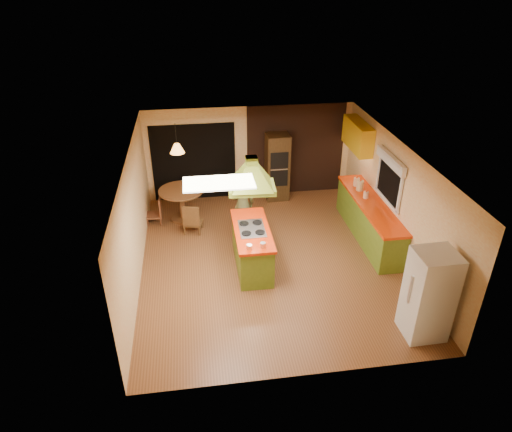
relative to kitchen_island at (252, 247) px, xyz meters
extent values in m
plane|color=brown|center=(0.41, 0.16, -0.46)|extent=(6.50, 6.50, 0.00)
plane|color=#FEE5B6|center=(0.41, 3.41, 0.79)|extent=(5.50, 0.00, 5.50)
plane|color=#FEE5B6|center=(0.41, -3.09, 0.79)|extent=(5.50, 0.00, 5.50)
plane|color=#FEE5B6|center=(-2.34, 0.16, 0.79)|extent=(0.00, 6.50, 6.50)
plane|color=#FEE5B6|center=(3.16, 0.16, 0.79)|extent=(0.00, 6.50, 6.50)
plane|color=silver|center=(0.41, 0.16, 2.04)|extent=(6.50, 6.50, 0.00)
cube|color=#381E14|center=(1.66, 3.39, 0.79)|extent=(2.64, 0.03, 2.50)
cube|color=black|center=(-1.09, 3.39, 0.59)|extent=(2.20, 0.03, 2.10)
cube|color=olive|center=(2.86, 0.76, -0.03)|extent=(0.58, 3.00, 0.86)
cube|color=#E53807|center=(2.86, 0.76, 0.43)|extent=(0.62, 3.05, 0.06)
cube|color=yellow|center=(2.98, 2.36, 1.49)|extent=(0.34, 1.40, 0.70)
cube|color=black|center=(3.13, 0.56, 1.09)|extent=(0.03, 1.16, 0.96)
cube|color=white|center=(3.08, 0.56, 1.56)|extent=(0.10, 1.35, 0.22)
cube|color=white|center=(-0.69, -1.04, 2.02)|extent=(1.20, 0.60, 0.03)
cube|color=#5E791E|center=(0.00, 0.00, -0.04)|extent=(0.68, 1.74, 0.85)
cube|color=red|center=(0.00, 0.00, 0.42)|extent=(0.74, 1.82, 0.06)
cube|color=silver|center=(0.00, 0.00, 0.46)|extent=(0.53, 0.76, 0.02)
cube|color=olive|center=(0.00, 0.00, 1.39)|extent=(0.95, 0.71, 0.11)
pyramid|color=olive|center=(0.00, 0.00, 1.89)|extent=(0.95, 0.71, 0.45)
cube|color=olive|center=(0.00, 0.00, 1.97)|extent=(0.22, 0.22, 0.15)
imported|color=#4F4E29|center=(-0.05, 1.26, 0.35)|extent=(0.66, 0.50, 1.63)
cube|color=silver|center=(2.67, -2.43, 0.37)|extent=(0.69, 0.66, 1.66)
cube|color=#452E16|center=(1.10, 3.11, 0.45)|extent=(0.61, 0.59, 1.82)
cube|color=black|center=(1.10, 2.81, 0.75)|extent=(0.47, 0.03, 0.45)
cube|color=black|center=(1.10, 2.81, 0.25)|extent=(0.47, 0.03, 0.45)
cylinder|color=brown|center=(-1.46, 2.25, 0.34)|extent=(1.10, 1.10, 0.05)
cylinder|color=brown|center=(-1.46, 2.25, -0.05)|extent=(0.14, 0.14, 0.77)
cylinder|color=brown|center=(-1.46, 2.25, -0.44)|extent=(0.62, 0.62, 0.05)
cone|color=#FF9E3F|center=(-1.46, 2.25, 1.44)|extent=(0.35, 0.35, 0.22)
cylinder|color=beige|center=(2.81, 1.41, 0.58)|extent=(0.20, 0.20, 0.24)
cylinder|color=beige|center=(2.81, 1.66, 0.56)|extent=(0.18, 0.18, 0.20)
cylinder|color=#FBE9CA|center=(2.81, 0.99, 0.54)|extent=(0.14, 0.14, 0.16)
camera|label=1|loc=(-1.07, -7.99, 5.28)|focal=32.00mm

